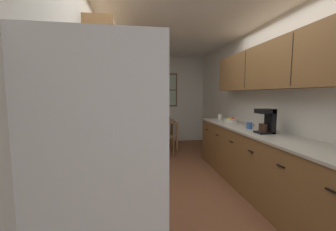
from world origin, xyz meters
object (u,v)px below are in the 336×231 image
(stove_range, at_px, (114,188))
(dining_table, at_px, (160,125))
(storage_canister, at_px, (116,131))
(microwave_over_range, at_px, (99,66))
(fruit_bowl, at_px, (230,120))
(refrigerator, at_px, (108,179))
(trash_bin, at_px, (139,145))
(coffee_maker, at_px, (267,121))
(dining_chair_far, at_px, (155,126))
(mug_by_coffeemaker, at_px, (220,117))
(dining_chair_near, at_px, (164,134))
(mug_spare, at_px, (249,125))

(stove_range, relative_size, dining_table, 1.29)
(storage_canister, bearing_deg, microwave_over_range, -103.50)
(fruit_bowl, bearing_deg, refrigerator, -130.44)
(trash_bin, relative_size, coffee_maker, 1.72)
(dining_chair_far, relative_size, fruit_bowl, 3.50)
(dining_table, bearing_deg, dining_chair_far, 96.40)
(trash_bin, bearing_deg, fruit_bowl, -26.94)
(refrigerator, bearing_deg, mug_by_coffeemaker, 54.57)
(storage_canister, bearing_deg, stove_range, -89.29)
(trash_bin, xyz_separation_m, fruit_bowl, (1.75, -0.89, 0.65))
(coffee_maker, bearing_deg, mug_by_coffeemaker, 89.59)
(microwave_over_range, relative_size, dining_table, 0.70)
(dining_chair_near, distance_m, mug_spare, 2.19)
(dining_table, distance_m, mug_by_coffeemaker, 1.74)
(trash_bin, relative_size, mug_by_coffeemaker, 4.72)
(dining_table, xyz_separation_m, fruit_bowl, (1.19, -1.67, 0.33))
(trash_bin, bearing_deg, mug_by_coffeemaker, -15.77)
(storage_canister, height_order, fruit_bowl, storage_canister)
(fruit_bowl, bearing_deg, stove_range, -141.52)
(dining_chair_far, bearing_deg, stove_range, -101.35)
(dining_chair_far, distance_m, storage_canister, 3.58)
(storage_canister, height_order, mug_spare, storage_canister)
(dining_chair_far, height_order, storage_canister, storage_canister)
(stove_range, height_order, mug_by_coffeemaker, stove_range)
(stove_range, height_order, dining_chair_far, stove_range)
(dining_chair_far, bearing_deg, fruit_bowl, -61.14)
(dining_chair_near, bearing_deg, dining_table, 92.37)
(microwave_over_range, height_order, mug_by_coffeemaker, microwave_over_range)
(storage_canister, xyz_separation_m, coffee_maker, (1.99, -0.02, 0.09))
(refrigerator, relative_size, microwave_over_range, 2.88)
(microwave_over_range, distance_m, trash_bin, 2.91)
(microwave_over_range, bearing_deg, dining_table, 73.63)
(dining_chair_near, bearing_deg, microwave_over_range, -110.36)
(dining_chair_near, xyz_separation_m, trash_bin, (-0.58, -0.16, -0.21))
(refrigerator, height_order, dining_chair_near, refrigerator)
(refrigerator, distance_m, coffee_maker, 2.27)
(coffee_maker, bearing_deg, mug_spare, 93.30)
(dining_chair_far, bearing_deg, storage_canister, -102.87)
(dining_chair_near, distance_m, coffee_maker, 2.56)
(mug_by_coffeemaker, bearing_deg, refrigerator, -125.43)
(refrigerator, height_order, trash_bin, refrigerator)
(dining_table, height_order, trash_bin, dining_table)
(refrigerator, xyz_separation_m, stove_range, (-0.04, 0.72, -0.39))
(stove_range, xyz_separation_m, mug_by_coffeemaker, (2.00, 2.03, 0.48))
(mug_by_coffeemaker, bearing_deg, dining_chair_far, 122.97)
(microwave_over_range, relative_size, mug_spare, 4.80)
(coffee_maker, distance_m, fruit_bowl, 1.20)
(stove_range, xyz_separation_m, dining_chair_far, (0.78, 3.90, 0.03))
(storage_canister, bearing_deg, dining_chair_near, 68.32)
(microwave_over_range, distance_m, mug_spare, 2.36)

